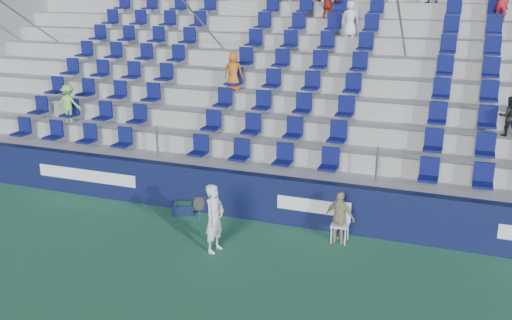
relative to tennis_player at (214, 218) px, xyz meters
The scene contains 7 objects.
ground 1.36m from the tennis_player, 81.85° to the right, with size 70.00×70.00×0.00m, color #2F6F4B.
sponsor_wall 2.07m from the tennis_player, 85.59° to the left, with size 24.00×0.32×1.20m.
grandstand 7.28m from the tennis_player, 88.74° to the left, with size 24.00×8.17×6.63m.
tennis_player is the anchor object (origin of this frame).
line_judge_chair 3.00m from the tennis_player, 31.40° to the left, with size 0.43×0.44×0.92m.
line_judge 2.92m from the tennis_player, 28.94° to the left, with size 0.74×0.31×1.26m, color tan.
ball_bin 2.44m from the tennis_player, 135.22° to the left, with size 0.66×0.54×0.32m.
Camera 1 is at (4.84, -9.61, 5.82)m, focal length 40.00 mm.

